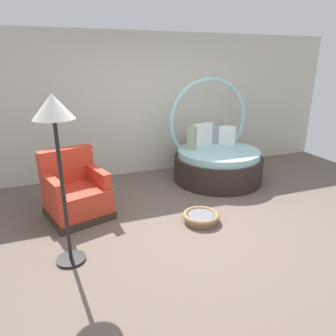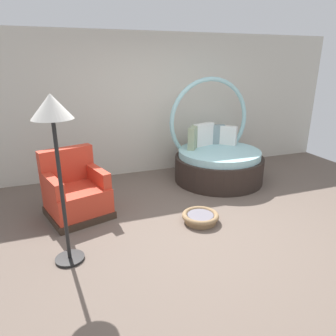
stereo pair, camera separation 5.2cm
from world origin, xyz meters
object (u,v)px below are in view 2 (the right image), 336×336
pet_basket (200,217)px  floor_lamp (53,124)px  round_daybed (217,159)px  red_armchair (76,193)px

pet_basket → floor_lamp: floor_lamp is taller
round_daybed → pet_basket: bearing=-125.3°
red_armchair → floor_lamp: bearing=-98.5°
round_daybed → floor_lamp: bearing=-148.2°
red_armchair → pet_basket: size_ratio=1.95×
round_daybed → pet_basket: round_daybed is taller
pet_basket → floor_lamp: size_ratio=0.28×
floor_lamp → red_armchair: bearing=81.5°
pet_basket → red_armchair: bearing=152.9°
red_armchair → pet_basket: bearing=-27.1°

